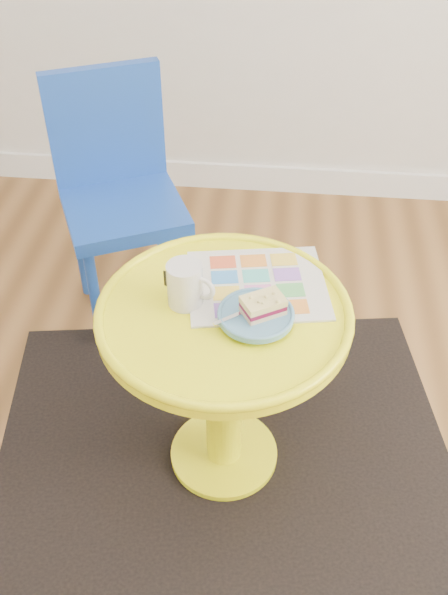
# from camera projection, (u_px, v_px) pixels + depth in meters

# --- Properties ---
(rug) EXTENTS (1.46, 1.29, 0.01)m
(rug) POSITION_uv_depth(u_px,v_px,m) (224.00, 455.00, 1.92)
(rug) COLOR black
(rug) RESTS_ON ground
(side_table) EXTENTS (0.60, 0.60, 0.57)m
(side_table) POSITION_uv_depth(u_px,v_px,m) (224.00, 358.00, 1.65)
(side_table) COLOR #F8F414
(side_table) RESTS_ON ground
(chair) EXTENTS (0.49, 0.49, 0.83)m
(chair) POSITION_uv_depth(u_px,v_px,m) (118.00, 185.00, 2.14)
(chair) COLOR #1A46AE
(chair) RESTS_ON ground
(newspaper) EXTENTS (0.38, 0.34, 0.01)m
(newspaper) POSITION_uv_depth(u_px,v_px,m) (257.00, 285.00, 1.61)
(newspaper) COLOR silver
(newspaper) RESTS_ON side_table
(mug) EXTENTS (0.12, 0.08, 0.11)m
(mug) POSITION_uv_depth(u_px,v_px,m) (186.00, 284.00, 1.53)
(mug) COLOR silver
(mug) RESTS_ON side_table
(plate) EXTENTS (0.17, 0.17, 0.02)m
(plate) POSITION_uv_depth(u_px,v_px,m) (256.00, 315.00, 1.50)
(plate) COLOR #538AAF
(plate) RESTS_ON newspaper
(cake_slice) EXTENTS (0.11, 0.10, 0.04)m
(cake_slice) POSITION_uv_depth(u_px,v_px,m) (263.00, 305.00, 1.49)
(cake_slice) COLOR #D3BC8C
(cake_slice) RESTS_ON plate
(fork) EXTENTS (0.12, 0.10, 0.00)m
(fork) POSITION_uv_depth(u_px,v_px,m) (243.00, 312.00, 1.50)
(fork) COLOR silver
(fork) RESTS_ON plate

